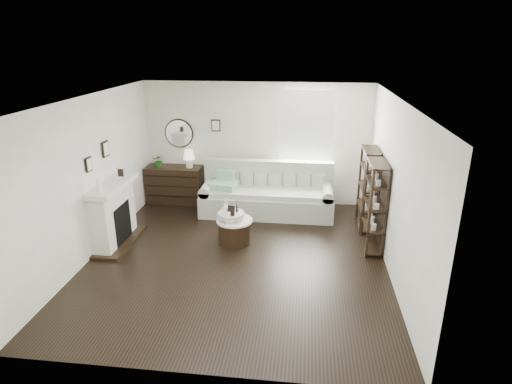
# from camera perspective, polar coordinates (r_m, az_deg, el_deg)

# --- Properties ---
(room) EXTENTS (5.50, 5.50, 5.50)m
(room) POSITION_cam_1_polar(r_m,az_deg,el_deg) (9.40, 4.50, 7.67)
(room) COLOR black
(room) RESTS_ON ground
(fireplace) EXTENTS (0.50, 1.40, 1.84)m
(fireplace) POSITION_cam_1_polar(r_m,az_deg,el_deg) (8.17, -18.44, -3.01)
(fireplace) COLOR white
(fireplace) RESTS_ON ground
(shelf_unit_far) EXTENTS (0.30, 0.80, 1.60)m
(shelf_unit_far) POSITION_cam_1_polar(r_m,az_deg,el_deg) (8.58, 14.72, 0.36)
(shelf_unit_far) COLOR black
(shelf_unit_far) RESTS_ON ground
(shelf_unit_near) EXTENTS (0.30, 0.80, 1.60)m
(shelf_unit_near) POSITION_cam_1_polar(r_m,az_deg,el_deg) (7.75, 15.54, -1.85)
(shelf_unit_near) COLOR black
(shelf_unit_near) RESTS_ON ground
(sofa) EXTENTS (2.79, 0.97, 1.08)m
(sofa) POSITION_cam_1_polar(r_m,az_deg,el_deg) (9.18, 1.50, -0.63)
(sofa) COLOR #AFB9A5
(sofa) RESTS_ON ground
(quilt) EXTENTS (0.62, 0.54, 0.14)m
(quilt) POSITION_cam_1_polar(r_m,az_deg,el_deg) (9.08, -4.30, 0.90)
(quilt) COLOR #2A9A78
(quilt) RESTS_ON sofa
(suitcase) EXTENTS (0.65, 0.25, 0.43)m
(suitcase) POSITION_cam_1_polar(r_m,az_deg,el_deg) (9.40, 8.12, -1.27)
(suitcase) COLOR brown
(suitcase) RESTS_ON ground
(dresser) EXTENTS (1.26, 0.54, 0.84)m
(dresser) POSITION_cam_1_polar(r_m,az_deg,el_deg) (9.93, -10.77, 1.00)
(dresser) COLOR black
(dresser) RESTS_ON ground
(table_lamp) EXTENTS (0.31, 0.31, 0.41)m
(table_lamp) POSITION_cam_1_polar(r_m,az_deg,el_deg) (9.65, -8.91, 4.42)
(table_lamp) COLOR beige
(table_lamp) RESTS_ON dresser
(potted_plant) EXTENTS (0.30, 0.28, 0.30)m
(potted_plant) POSITION_cam_1_polar(r_m,az_deg,el_deg) (9.82, -12.82, 4.10)
(potted_plant) COLOR #1C601B
(potted_plant) RESTS_ON dresser
(drum_table) EXTENTS (0.66, 0.66, 0.46)m
(drum_table) POSITION_cam_1_polar(r_m,az_deg,el_deg) (7.89, -2.88, -5.20)
(drum_table) COLOR black
(drum_table) RESTS_ON ground
(pedestal_table) EXTENTS (0.50, 0.50, 0.60)m
(pedestal_table) POSITION_cam_1_polar(r_m,az_deg,el_deg) (7.76, -3.32, -3.11)
(pedestal_table) COLOR white
(pedestal_table) RESTS_ON ground
(eiffel_drum) EXTENTS (0.15, 0.15, 0.21)m
(eiffel_drum) POSITION_cam_1_polar(r_m,az_deg,el_deg) (7.79, -2.33, -2.90)
(eiffel_drum) COLOR black
(eiffel_drum) RESTS_ON drum_table
(bottle_drum) EXTENTS (0.08, 0.08, 0.33)m
(bottle_drum) POSITION_cam_1_polar(r_m,az_deg,el_deg) (7.70, -4.23, -2.74)
(bottle_drum) COLOR silver
(bottle_drum) RESTS_ON drum_table
(card_frame_drum) EXTENTS (0.17, 0.09, 0.21)m
(card_frame_drum) POSITION_cam_1_polar(r_m,az_deg,el_deg) (7.62, -3.47, -3.43)
(card_frame_drum) COLOR white
(card_frame_drum) RESTS_ON drum_table
(eiffel_ped) EXTENTS (0.14, 0.14, 0.19)m
(eiffel_ped) POSITION_cam_1_polar(r_m,az_deg,el_deg) (7.72, -2.59, -2.05)
(eiffel_ped) COLOR black
(eiffel_ped) RESTS_ON pedestal_table
(flask_ped) EXTENTS (0.14, 0.14, 0.26)m
(flask_ped) POSITION_cam_1_polar(r_m,az_deg,el_deg) (7.73, -3.95, -1.77)
(flask_ped) COLOR silver
(flask_ped) RESTS_ON pedestal_table
(card_frame_ped) EXTENTS (0.15, 0.09, 0.18)m
(card_frame_ped) POSITION_cam_1_polar(r_m,az_deg,el_deg) (7.59, -3.35, -2.50)
(card_frame_ped) COLOR black
(card_frame_ped) RESTS_ON pedestal_table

